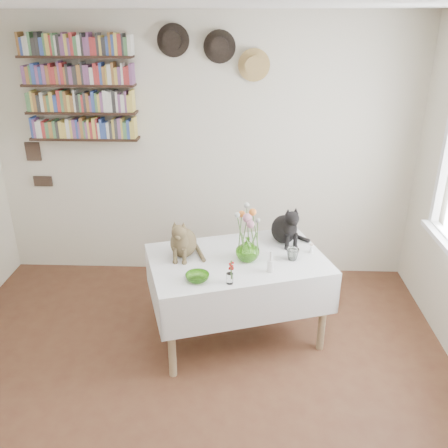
{
  "coord_description": "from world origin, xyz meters",
  "views": [
    {
      "loc": [
        0.36,
        -2.13,
        2.45
      ],
      "look_at": [
        0.24,
        1.03,
        1.05
      ],
      "focal_mm": 38.0,
      "sensor_mm": 36.0,
      "label": 1
    }
  ],
  "objects_px": {
    "tabby_cat": "(183,235)",
    "black_cat": "(284,222)",
    "flower_vase": "(248,249)",
    "bookshelf_unit": "(80,89)",
    "dining_table": "(237,278)"
  },
  "relations": [
    {
      "from": "black_cat",
      "to": "bookshelf_unit",
      "type": "relative_size",
      "value": 0.35
    },
    {
      "from": "black_cat",
      "to": "flower_vase",
      "type": "xyz_separation_m",
      "value": [
        -0.3,
        -0.34,
        -0.08
      ]
    },
    {
      "from": "black_cat",
      "to": "bookshelf_unit",
      "type": "xyz_separation_m",
      "value": [
        -1.82,
        0.72,
        0.95
      ]
    },
    {
      "from": "dining_table",
      "to": "bookshelf_unit",
      "type": "height_order",
      "value": "bookshelf_unit"
    },
    {
      "from": "dining_table",
      "to": "tabby_cat",
      "type": "height_order",
      "value": "tabby_cat"
    },
    {
      "from": "tabby_cat",
      "to": "flower_vase",
      "type": "distance_m",
      "value": 0.51
    },
    {
      "from": "tabby_cat",
      "to": "black_cat",
      "type": "distance_m",
      "value": 0.85
    },
    {
      "from": "dining_table",
      "to": "black_cat",
      "type": "relative_size",
      "value": 4.45
    },
    {
      "from": "black_cat",
      "to": "bookshelf_unit",
      "type": "height_order",
      "value": "bookshelf_unit"
    },
    {
      "from": "black_cat",
      "to": "tabby_cat",
      "type": "bearing_deg",
      "value": 177.22
    },
    {
      "from": "tabby_cat",
      "to": "flower_vase",
      "type": "relative_size",
      "value": 1.77
    },
    {
      "from": "tabby_cat",
      "to": "bookshelf_unit",
      "type": "bearing_deg",
      "value": 142.07
    },
    {
      "from": "dining_table",
      "to": "bookshelf_unit",
      "type": "bearing_deg",
      "value": 144.35
    },
    {
      "from": "flower_vase",
      "to": "bookshelf_unit",
      "type": "distance_m",
      "value": 2.12
    },
    {
      "from": "flower_vase",
      "to": "bookshelf_unit",
      "type": "bearing_deg",
      "value": 144.9
    }
  ]
}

